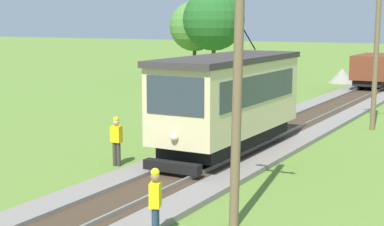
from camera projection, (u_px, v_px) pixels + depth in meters
name	position (u px, v px, depth m)	size (l,w,h in m)	color
red_tram	(229.00, 99.00, 22.73)	(2.60, 8.54, 4.79)	beige
freight_car	(375.00, 69.00, 44.19)	(2.40, 5.20, 2.31)	brown
utility_pole_near_tram	(238.00, 60.00, 14.81)	(1.40, 0.56, 8.13)	brown
utility_pole_mid	(377.00, 47.00, 28.20)	(1.40, 0.50, 7.61)	brown
gravel_pile	(342.00, 76.00, 49.67)	(2.23, 2.23, 1.20)	gray
track_worker	(155.00, 202.00, 14.03)	(0.36, 0.44, 1.78)	navy
second_worker	(116.00, 139.00, 21.43)	(0.38, 0.25, 1.78)	#38332D
tree_left_near	(195.00, 26.00, 52.15)	(4.31, 4.31, 6.74)	#4C3823
tree_right_near	(214.00, 20.00, 47.99)	(4.92, 4.92, 7.61)	#4C3823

